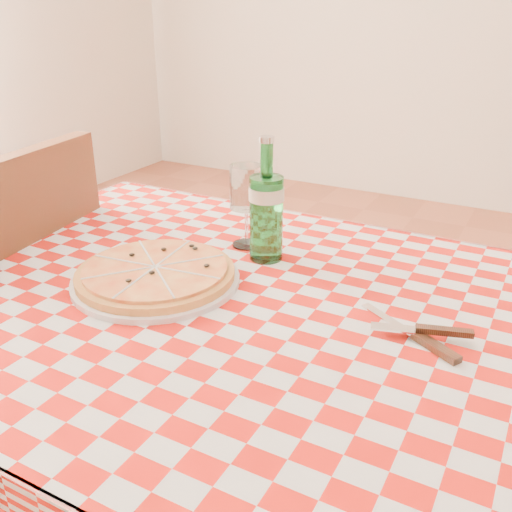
{
  "coord_description": "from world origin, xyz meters",
  "views": [
    {
      "loc": [
        0.41,
        -0.73,
        1.22
      ],
      "look_at": [
        -0.02,
        0.06,
        0.82
      ],
      "focal_mm": 40.0,
      "sensor_mm": 36.0,
      "label": 1
    }
  ],
  "objects": [
    {
      "name": "cutlery",
      "position": [
        0.27,
        0.03,
        0.77
      ],
      "size": [
        0.22,
        0.19,
        0.02
      ],
      "primitive_type": null,
      "rotation": [
        0.0,
        0.0,
        -0.05
      ],
      "color": "silver",
      "rests_on": "tablecloth"
    },
    {
      "name": "water_bottle",
      "position": [
        -0.06,
        0.18,
        0.88
      ],
      "size": [
        0.08,
        0.08,
        0.24
      ],
      "primitive_type": null,
      "rotation": [
        0.0,
        0.0,
        -0.12
      ],
      "color": "#1A6B29",
      "rests_on": "tablecloth"
    },
    {
      "name": "tablecloth",
      "position": [
        0.0,
        0.0,
        0.75
      ],
      "size": [
        1.3,
        0.9,
        0.01
      ],
      "primitive_type": "cube",
      "color": "#AC120A",
      "rests_on": "dining_table"
    },
    {
      "name": "wine_glass",
      "position": [
        -0.13,
        0.22,
        0.84
      ],
      "size": [
        0.07,
        0.07,
        0.17
      ],
      "primitive_type": null,
      "rotation": [
        0.0,
        0.0,
        -0.06
      ],
      "color": "white",
      "rests_on": "tablecloth"
    },
    {
      "name": "chair_far",
      "position": [
        -0.65,
        0.02,
        0.54
      ],
      "size": [
        0.48,
        0.48,
        0.94
      ],
      "rotation": [
        0.0,
        0.0,
        3.28
      ],
      "color": "brown",
      "rests_on": "ground"
    },
    {
      "name": "dining_table",
      "position": [
        0.0,
        0.0,
        0.66
      ],
      "size": [
        1.2,
        0.8,
        0.75
      ],
      "color": "brown",
      "rests_on": "ground"
    },
    {
      "name": "pizza_plate",
      "position": [
        -0.19,
        -0.01,
        0.78
      ],
      "size": [
        0.33,
        0.33,
        0.04
      ],
      "primitive_type": null,
      "rotation": [
        0.0,
        0.0,
        0.11
      ],
      "color": "#BC893E",
      "rests_on": "tablecloth"
    }
  ]
}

